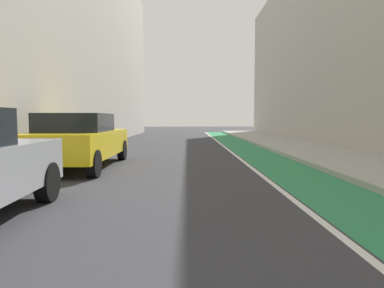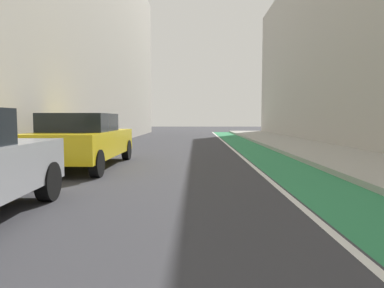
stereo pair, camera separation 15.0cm
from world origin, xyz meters
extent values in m
plane|color=#38383D|center=(0.00, 17.80, 0.00)|extent=(95.92, 95.92, 0.00)
cube|color=#2D8451|center=(3.03, 19.80, 0.00)|extent=(1.60, 43.60, 0.00)
cube|color=white|center=(2.13, 19.80, 0.00)|extent=(0.12, 43.60, 0.00)
cube|color=#A8A59E|center=(5.47, 19.80, 0.07)|extent=(3.28, 43.60, 0.14)
cube|color=#B2ADA3|center=(8.31, 21.80, 5.69)|extent=(2.40, 39.60, 11.37)
cylinder|color=black|center=(-2.03, 12.26, 0.33)|extent=(0.24, 0.67, 0.66)
cube|color=yellow|center=(-2.78, 16.32, 0.68)|extent=(1.95, 4.62, 0.70)
cube|color=black|center=(-2.78, 16.09, 1.26)|extent=(1.71, 1.94, 0.55)
cylinder|color=black|center=(-3.67, 18.08, 0.33)|extent=(0.22, 0.66, 0.66)
cylinder|color=black|center=(-1.89, 18.08, 0.33)|extent=(0.22, 0.66, 0.66)
cylinder|color=black|center=(-3.66, 14.57, 0.33)|extent=(0.22, 0.66, 0.66)
cylinder|color=black|center=(-1.88, 14.57, 0.33)|extent=(0.22, 0.66, 0.66)
camera|label=1|loc=(0.32, 6.59, 1.39)|focal=32.00mm
camera|label=2|loc=(0.47, 6.59, 1.39)|focal=32.00mm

